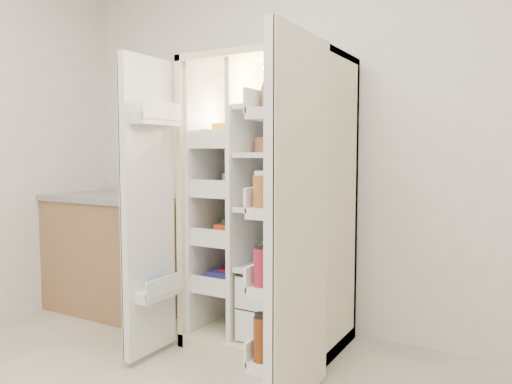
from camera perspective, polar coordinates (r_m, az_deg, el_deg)
The scene contains 5 objects.
wall_back at distance 3.33m, azimuth 7.25°, elevation 6.94°, with size 4.00×0.02×2.70m, color white.
refrigerator at distance 3.11m, azimuth 2.28°, elevation -4.12°, with size 0.92×0.70×1.80m.
freezer_door at distance 2.89m, azimuth -12.49°, elevation -1.87°, with size 0.15×0.40×1.72m.
fridge_door at distance 2.27m, azimuth 4.56°, elevation -3.96°, with size 0.17×0.58×1.72m.
kitchen_counter at distance 3.96m, azimuth -16.51°, elevation -6.70°, with size 1.23×0.66×0.89m.
Camera 1 is at (1.28, -1.07, 1.21)m, focal length 34.00 mm.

